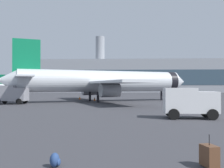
# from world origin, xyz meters

# --- Properties ---
(airplane_at_gate) EXTENTS (33.88, 31.13, 10.50)m
(airplane_at_gate) POSITION_xyz_m (-4.17, 45.15, 3.66)
(airplane_at_gate) COLOR silver
(airplane_at_gate) RESTS_ON ground
(service_truck) EXTENTS (4.85, 2.63, 2.90)m
(service_truck) POSITION_xyz_m (-17.94, 37.73, 1.61)
(service_truck) COLOR gray
(service_truck) RESTS_ON ground
(cargo_van) EXTENTS (4.47, 2.46, 2.60)m
(cargo_van) POSITION_xyz_m (5.40, 20.05, 1.45)
(cargo_van) COLOR white
(cargo_van) RESTS_ON ground
(safety_cone_near) EXTENTS (0.44, 0.44, 0.67)m
(safety_cone_near) POSITION_xyz_m (-6.15, 48.83, 0.33)
(safety_cone_near) COLOR #F2590C
(safety_cone_near) RESTS_ON ground
(safety_cone_mid) EXTENTS (0.44, 0.44, 0.69)m
(safety_cone_mid) POSITION_xyz_m (-9.85, 53.20, 0.34)
(safety_cone_mid) COLOR #F2590C
(safety_cone_mid) RESTS_ON ground
(safety_cone_far) EXTENTS (0.44, 0.44, 0.76)m
(safety_cone_far) POSITION_xyz_m (8.02, 28.62, 0.37)
(safety_cone_far) COLOR #F2590C
(safety_cone_far) RESTS_ON ground
(rolling_suitcase) EXTENTS (0.55, 0.72, 1.10)m
(rolling_suitcase) POSITION_xyz_m (2.80, 6.28, 0.39)
(rolling_suitcase) COLOR brown
(rolling_suitcase) RESTS_ON ground
(traveller_backpack) EXTENTS (0.36, 0.40, 0.48)m
(traveller_backpack) POSITION_xyz_m (-2.37, 6.04, 0.23)
(traveller_backpack) COLOR navy
(traveller_backpack) RESTS_ON ground
(terminal_building) EXTENTS (101.00, 20.59, 27.27)m
(terminal_building) POSITION_xyz_m (5.72, 126.84, 7.73)
(terminal_building) COLOR gray
(terminal_building) RESTS_ON ground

